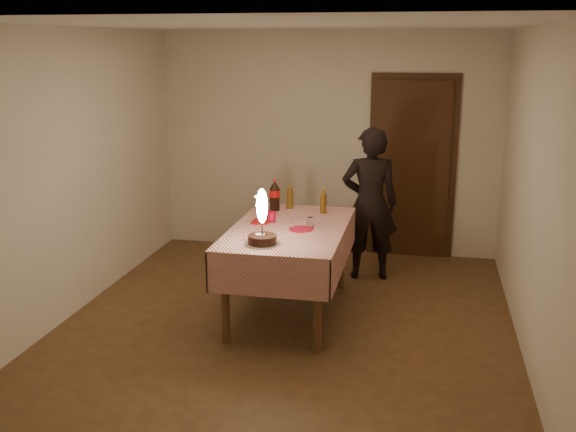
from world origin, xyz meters
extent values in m
cube|color=brown|center=(0.00, 0.00, 0.00)|extent=(4.00, 4.50, 0.01)
cube|color=beige|center=(0.00, 2.25, 1.30)|extent=(4.00, 0.04, 2.60)
cube|color=beige|center=(0.00, -2.25, 1.30)|extent=(4.00, 0.04, 2.60)
cube|color=beige|center=(-2.00, 0.00, 1.30)|extent=(0.04, 4.50, 2.60)
cube|color=beige|center=(2.00, 0.00, 1.30)|extent=(0.04, 4.50, 2.60)
cube|color=silver|center=(0.00, 0.00, 2.60)|extent=(4.00, 4.50, 0.04)
cube|color=#472814|center=(1.00, 2.22, 1.02)|extent=(0.85, 0.05, 2.05)
sphere|color=#B28C33|center=(0.68, 2.17, 1.00)|extent=(0.06, 0.06, 0.06)
cube|color=brown|center=(-0.03, 0.18, 0.80)|extent=(0.90, 1.60, 0.04)
cylinder|color=brown|center=(-0.42, -0.56, 0.39)|extent=(0.07, 0.07, 0.78)
cylinder|color=brown|center=(0.36, -0.56, 0.39)|extent=(0.07, 0.07, 0.78)
cylinder|color=brown|center=(-0.42, 0.92, 0.39)|extent=(0.07, 0.07, 0.78)
cylinder|color=brown|center=(0.36, 0.92, 0.39)|extent=(0.07, 0.07, 0.78)
cube|color=white|center=(-0.03, 0.18, 0.83)|extent=(1.02, 1.72, 0.01)
cube|color=white|center=(-0.03, -0.67, 0.65)|extent=(1.02, 0.01, 0.34)
cube|color=white|center=(-0.03, 1.04, 0.65)|extent=(1.02, 0.01, 0.34)
cube|color=white|center=(-0.54, 0.18, 0.65)|extent=(0.01, 1.72, 0.34)
cube|color=white|center=(0.47, 0.18, 0.65)|extent=(0.01, 1.72, 0.34)
cylinder|color=white|center=(-0.14, -0.39, 0.84)|extent=(0.30, 0.30, 0.01)
cylinder|color=black|center=(-0.14, -0.39, 0.88)|extent=(0.24, 0.24, 0.07)
cylinder|color=white|center=(-0.16, -0.37, 0.91)|extent=(0.07, 0.07, 0.00)
sphere|color=red|center=(-0.11, -0.40, 0.92)|extent=(0.02, 0.02, 0.02)
cube|color=#19721E|center=(-0.09, -0.41, 0.91)|extent=(0.02, 0.01, 0.00)
cube|color=#19721E|center=(-0.12, -0.41, 0.91)|extent=(0.01, 0.02, 0.00)
cylinder|color=#262628|center=(-0.14, -0.39, 0.97)|extent=(0.01, 0.01, 0.12)
ellipsoid|color=#FFF2BF|center=(-0.14, -0.39, 1.16)|extent=(0.09, 0.09, 0.29)
sphere|color=white|center=(-0.14, -0.39, 1.05)|extent=(0.04, 0.04, 0.04)
cylinder|color=red|center=(0.09, 0.12, 0.84)|extent=(0.22, 0.22, 0.01)
cylinder|color=#AD0C29|center=(-0.23, 0.33, 0.88)|extent=(0.08, 0.08, 0.10)
cylinder|color=silver|center=(0.16, 0.22, 0.88)|extent=(0.07, 0.07, 0.09)
cube|color=#A31214|center=(-0.32, 0.27, 0.84)|extent=(0.15, 0.15, 0.02)
cylinder|color=black|center=(-0.30, 0.78, 0.94)|extent=(0.10, 0.10, 0.22)
cylinder|color=red|center=(-0.30, 0.78, 1.00)|extent=(0.10, 0.10, 0.07)
cone|color=black|center=(-0.30, 0.78, 1.09)|extent=(0.10, 0.10, 0.08)
cylinder|color=red|center=(-0.30, 0.78, 1.14)|extent=(0.03, 0.03, 0.02)
cylinder|color=brown|center=(-0.17, 0.87, 0.92)|extent=(0.06, 0.06, 0.18)
cone|color=brown|center=(-0.17, 0.87, 1.04)|extent=(0.06, 0.06, 0.06)
cylinder|color=olive|center=(-0.17, 0.87, 1.08)|extent=(0.02, 0.02, 0.02)
cylinder|color=brown|center=(0.19, 0.76, 0.92)|extent=(0.06, 0.06, 0.18)
cone|color=brown|center=(0.19, 0.76, 1.04)|extent=(0.06, 0.06, 0.06)
cylinder|color=olive|center=(0.19, 0.76, 1.08)|extent=(0.02, 0.02, 0.02)
imported|color=black|center=(0.60, 1.33, 0.81)|extent=(0.66, 0.50, 1.63)
cube|color=black|center=(0.57, 1.46, 1.39)|extent=(0.14, 0.11, 0.10)
cylinder|color=black|center=(0.56, 1.53, 1.39)|extent=(0.09, 0.09, 0.08)
camera|label=1|loc=(1.16, -5.58, 2.46)|focal=42.00mm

